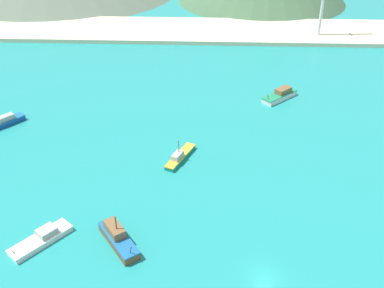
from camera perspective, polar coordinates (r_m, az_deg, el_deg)
ground at (r=87.62m, az=7.26°, el=-1.52°), size 260.00×280.00×0.50m
fishing_boat_0 at (r=68.57m, az=-9.29°, el=-11.54°), size 7.39×8.84×5.05m
fishing_boat_2 at (r=71.70m, az=-18.33°, el=-11.20°), size 8.31×9.16×1.88m
fishing_boat_4 at (r=85.13m, az=-1.54°, el=-1.60°), size 5.49×9.24×4.39m
fishing_boat_5 at (r=103.71m, az=-22.80°, el=2.40°), size 8.45×9.30×2.43m
fishing_boat_6 at (r=109.29m, az=11.02°, el=6.05°), size 8.95×8.69×2.62m
beach_strip at (r=152.63m, az=5.46°, el=13.94°), size 247.00×24.61×1.20m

